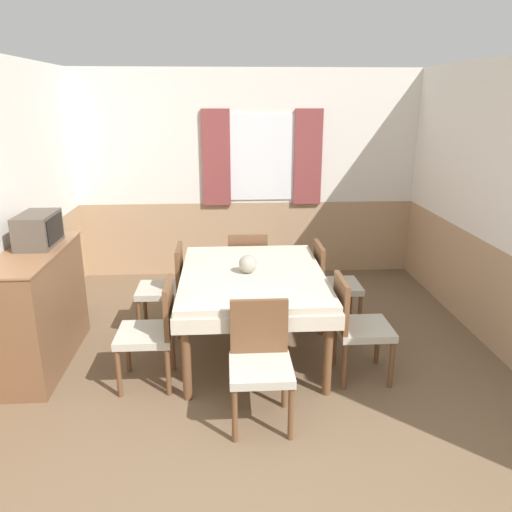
{
  "coord_description": "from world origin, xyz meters",
  "views": [
    {
      "loc": [
        -0.29,
        -2.02,
        2.24
      ],
      "look_at": [
        -0.03,
        2.12,
        0.92
      ],
      "focal_mm": 35.0,
      "sensor_mm": 36.0,
      "label": 1
    }
  ],
  "objects_px": {
    "sideboard": "(39,308)",
    "tv": "(38,230)",
    "vase": "(248,264)",
    "dining_table": "(252,283)",
    "chair_right_near": "(356,323)",
    "chair_left_near": "(153,329)",
    "chair_left_far": "(166,285)",
    "chair_head_window": "(247,266)",
    "chair_head_near": "(260,359)",
    "chair_right_far": "(332,282)"
  },
  "relations": [
    {
      "from": "chair_head_near",
      "to": "tv",
      "type": "relative_size",
      "value": 1.84
    },
    {
      "from": "chair_head_window",
      "to": "sideboard",
      "type": "distance_m",
      "value": 2.15
    },
    {
      "from": "chair_head_near",
      "to": "sideboard",
      "type": "height_order",
      "value": "sideboard"
    },
    {
      "from": "chair_head_near",
      "to": "sideboard",
      "type": "xyz_separation_m",
      "value": [
        -1.85,
        0.93,
        0.04
      ]
    },
    {
      "from": "vase",
      "to": "chair_right_near",
      "type": "bearing_deg",
      "value": -29.04
    },
    {
      "from": "chair_left_far",
      "to": "vase",
      "type": "distance_m",
      "value": 1.0
    },
    {
      "from": "tv",
      "to": "sideboard",
      "type": "bearing_deg",
      "value": -94.69
    },
    {
      "from": "tv",
      "to": "chair_right_far",
      "type": "bearing_deg",
      "value": 8.4
    },
    {
      "from": "tv",
      "to": "chair_right_near",
      "type": "bearing_deg",
      "value": -12.39
    },
    {
      "from": "chair_right_near",
      "to": "tv",
      "type": "bearing_deg",
      "value": -102.39
    },
    {
      "from": "chair_left_near",
      "to": "chair_right_far",
      "type": "relative_size",
      "value": 1.0
    },
    {
      "from": "dining_table",
      "to": "chair_right_far",
      "type": "xyz_separation_m",
      "value": [
        0.82,
        0.49,
        -0.19
      ]
    },
    {
      "from": "dining_table",
      "to": "chair_head_near",
      "type": "distance_m",
      "value": 1.04
    },
    {
      "from": "chair_head_near",
      "to": "chair_head_window",
      "type": "relative_size",
      "value": 1.0
    },
    {
      "from": "chair_right_near",
      "to": "chair_head_near",
      "type": "relative_size",
      "value": 1.0
    },
    {
      "from": "vase",
      "to": "chair_head_near",
      "type": "bearing_deg",
      "value": -87.72
    },
    {
      "from": "chair_left_near",
      "to": "chair_head_window",
      "type": "relative_size",
      "value": 1.0
    },
    {
      "from": "chair_head_near",
      "to": "tv",
      "type": "distance_m",
      "value": 2.25
    },
    {
      "from": "chair_right_near",
      "to": "vase",
      "type": "xyz_separation_m",
      "value": [
        -0.86,
        0.48,
        0.37
      ]
    },
    {
      "from": "dining_table",
      "to": "chair_left_near",
      "type": "xyz_separation_m",
      "value": [
        -0.82,
        -0.49,
        -0.19
      ]
    },
    {
      "from": "dining_table",
      "to": "chair_left_far",
      "type": "xyz_separation_m",
      "value": [
        -0.82,
        0.49,
        -0.19
      ]
    },
    {
      "from": "dining_table",
      "to": "chair_left_near",
      "type": "bearing_deg",
      "value": -149.35
    },
    {
      "from": "vase",
      "to": "dining_table",
      "type": "bearing_deg",
      "value": 11.9
    },
    {
      "from": "tv",
      "to": "vase",
      "type": "relative_size",
      "value": 2.97
    },
    {
      "from": "chair_head_near",
      "to": "chair_head_window",
      "type": "xyz_separation_m",
      "value": [
        -0.0,
        2.04,
        0.0
      ]
    },
    {
      "from": "chair_head_near",
      "to": "tv",
      "type": "height_order",
      "value": "tv"
    },
    {
      "from": "dining_table",
      "to": "chair_left_far",
      "type": "height_order",
      "value": "chair_left_far"
    },
    {
      "from": "sideboard",
      "to": "tv",
      "type": "relative_size",
      "value": 2.76
    },
    {
      "from": "chair_right_near",
      "to": "chair_left_near",
      "type": "bearing_deg",
      "value": -90.0
    },
    {
      "from": "tv",
      "to": "chair_left_near",
      "type": "bearing_deg",
      "value": -30.02
    },
    {
      "from": "chair_right_near",
      "to": "vase",
      "type": "relative_size",
      "value": 5.45
    },
    {
      "from": "chair_left_near",
      "to": "chair_left_far",
      "type": "distance_m",
      "value": 0.97
    },
    {
      "from": "chair_left_near",
      "to": "tv",
      "type": "xyz_separation_m",
      "value": [
        -1.01,
        0.58,
        0.68
      ]
    },
    {
      "from": "chair_head_window",
      "to": "sideboard",
      "type": "bearing_deg",
      "value": -149.11
    },
    {
      "from": "chair_left_near",
      "to": "vase",
      "type": "xyz_separation_m",
      "value": [
        0.78,
        0.48,
        0.37
      ]
    },
    {
      "from": "chair_right_far",
      "to": "sideboard",
      "type": "xyz_separation_m",
      "value": [
        -2.67,
        -0.57,
        0.04
      ]
    },
    {
      "from": "chair_left_near",
      "to": "sideboard",
      "type": "bearing_deg",
      "value": 68.6
    },
    {
      "from": "tv",
      "to": "chair_left_far",
      "type": "bearing_deg",
      "value": 21.24
    },
    {
      "from": "chair_left_far",
      "to": "chair_head_window",
      "type": "relative_size",
      "value": 1.0
    },
    {
      "from": "dining_table",
      "to": "chair_left_far",
      "type": "bearing_deg",
      "value": 149.35
    },
    {
      "from": "chair_left_far",
      "to": "tv",
      "type": "xyz_separation_m",
      "value": [
        -1.01,
        -0.39,
        0.68
      ]
    },
    {
      "from": "chair_head_near",
      "to": "chair_right_far",
      "type": "distance_m",
      "value": 1.72
    },
    {
      "from": "chair_left_far",
      "to": "chair_head_near",
      "type": "bearing_deg",
      "value": -151.35
    },
    {
      "from": "sideboard",
      "to": "chair_left_near",
      "type": "bearing_deg",
      "value": -21.4
    },
    {
      "from": "dining_table",
      "to": "chair_right_near",
      "type": "relative_size",
      "value": 1.9
    },
    {
      "from": "chair_left_near",
      "to": "chair_head_window",
      "type": "xyz_separation_m",
      "value": [
        0.82,
        1.51,
        0.0
      ]
    },
    {
      "from": "dining_table",
      "to": "chair_head_window",
      "type": "distance_m",
      "value": 1.04
    },
    {
      "from": "chair_head_near",
      "to": "sideboard",
      "type": "distance_m",
      "value": 2.07
    },
    {
      "from": "chair_right_near",
      "to": "vase",
      "type": "height_order",
      "value": "vase"
    },
    {
      "from": "tv",
      "to": "dining_table",
      "type": "bearing_deg",
      "value": -2.98
    }
  ]
}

